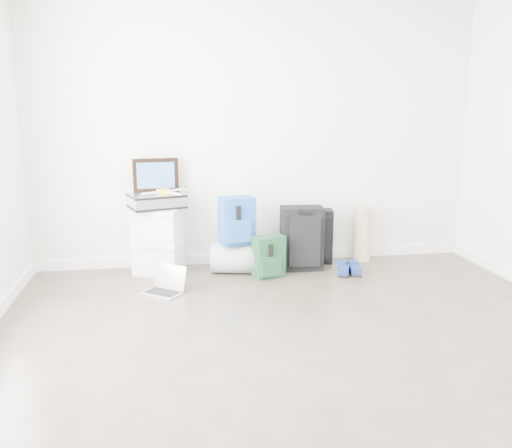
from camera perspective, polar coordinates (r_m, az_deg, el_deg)
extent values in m
plane|color=#363027|center=(3.48, 7.22, -15.38)|extent=(5.00, 5.00, 0.00)
cube|color=white|center=(5.52, 0.14, 9.66)|extent=(4.50, 0.02, 2.70)
cube|color=white|center=(5.72, 0.16, -3.46)|extent=(4.50, 0.02, 0.10)
cube|color=silver|center=(5.41, -10.18, -3.61)|extent=(0.52, 0.47, 0.28)
cube|color=silver|center=(5.37, -10.25, -1.95)|extent=(0.55, 0.50, 0.04)
cube|color=silver|center=(5.33, -10.31, -0.27)|extent=(0.52, 0.47, 0.28)
cube|color=silver|center=(5.30, -10.38, 1.43)|extent=(0.55, 0.50, 0.04)
cube|color=#B2B2B7|center=(5.28, -10.42, 2.42)|extent=(0.58, 0.49, 0.14)
cube|color=black|center=(5.35, -10.50, 5.08)|extent=(0.44, 0.06, 0.33)
cube|color=#2866A0|center=(5.33, -10.51, 5.05)|extent=(0.36, 0.03, 0.25)
cube|color=gold|center=(5.25, -9.59, 3.42)|extent=(0.11, 0.11, 0.05)
cube|color=white|center=(5.31, -8.44, 3.57)|extent=(0.22, 0.15, 0.02)
cube|color=white|center=(5.35, -10.33, 3.57)|extent=(0.15, 0.22, 0.02)
cube|color=white|center=(5.18, -10.76, 3.26)|extent=(0.22, 0.15, 0.02)
cube|color=white|center=(5.14, -8.82, 3.27)|extent=(0.15, 0.22, 0.02)
cylinder|color=gray|center=(5.32, -2.02, -3.58)|extent=(0.55, 0.41, 0.30)
cube|color=#1A4EAB|center=(5.21, -2.02, 0.37)|extent=(0.36, 0.27, 0.45)
cube|color=#1A4EAB|center=(5.12, -1.86, -0.72)|extent=(0.25, 0.12, 0.22)
cube|color=black|center=(5.42, 4.81, -1.49)|extent=(0.42, 0.26, 0.64)
cube|color=black|center=(5.29, 5.16, -1.84)|extent=(0.31, 0.05, 0.51)
cube|color=black|center=(5.23, 5.21, 1.33)|extent=(0.12, 0.03, 0.03)
cube|color=black|center=(5.19, 1.35, -3.42)|extent=(0.32, 0.25, 0.40)
cube|color=black|center=(5.12, 1.54, -4.43)|extent=(0.22, 0.12, 0.19)
cube|color=black|center=(5.67, 6.20, -1.27)|extent=(0.38, 0.26, 0.56)
cube|color=black|center=(5.56, 6.52, -1.56)|extent=(0.27, 0.07, 0.45)
cube|color=black|center=(5.51, 6.57, 1.08)|extent=(0.12, 0.04, 0.03)
cube|color=black|center=(5.37, 9.25, -5.12)|extent=(0.19, 0.27, 0.02)
cube|color=navy|center=(5.36, 9.27, -4.70)|extent=(0.18, 0.26, 0.06)
cube|color=black|center=(5.41, 10.37, -5.05)|extent=(0.15, 0.26, 0.02)
cube|color=navy|center=(5.40, 10.39, -4.63)|extent=(0.14, 0.25, 0.06)
cylinder|color=tan|center=(5.82, 11.10, -1.05)|extent=(0.19, 0.19, 0.57)
cube|color=#BDBDC1|center=(4.84, -9.83, -7.19)|extent=(0.40, 0.38, 0.02)
cube|color=black|center=(4.83, -9.83, -7.09)|extent=(0.32, 0.30, 0.00)
cube|color=black|center=(4.89, -9.05, -5.50)|extent=(0.27, 0.21, 0.22)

